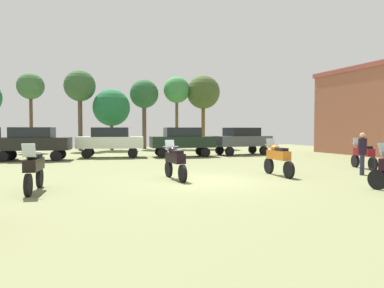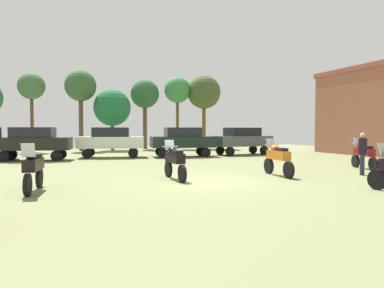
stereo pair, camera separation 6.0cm
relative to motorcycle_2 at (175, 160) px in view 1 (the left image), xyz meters
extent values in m
cube|color=olive|center=(0.90, -0.68, -0.73)|extent=(44.00, 52.00, 0.02)
cylinder|color=black|center=(-0.03, 0.74, -0.40)|extent=(0.14, 0.64, 0.63)
cylinder|color=black|center=(0.03, -0.80, -0.40)|extent=(0.14, 0.64, 0.63)
cube|color=black|center=(0.00, -0.03, 0.09)|extent=(0.41, 1.32, 0.36)
ellipsoid|color=black|center=(-0.01, 0.27, 0.37)|extent=(0.34, 0.49, 0.24)
cube|color=black|center=(0.01, -0.26, 0.33)|extent=(0.32, 0.57, 0.12)
cube|color=silver|center=(-0.02, 0.59, 0.55)|extent=(0.37, 0.16, 0.39)
cylinder|color=#B7B7BC|center=(-0.02, 0.49, 0.49)|extent=(0.62, 0.06, 0.04)
cylinder|color=black|center=(5.23, -4.38, -0.40)|extent=(0.23, 0.65, 0.63)
cube|color=silver|center=(5.25, -4.52, 0.55)|extent=(0.38, 0.21, 0.39)
cylinder|color=black|center=(4.28, 0.32, -0.39)|extent=(0.17, 0.67, 0.66)
cylinder|color=black|center=(4.16, -1.26, -0.39)|extent=(0.17, 0.67, 0.66)
cube|color=#C36A1C|center=(4.22, -0.47, 0.12)|extent=(0.46, 1.37, 0.36)
ellipsoid|color=#C36A1C|center=(4.24, -0.17, 0.40)|extent=(0.35, 0.50, 0.24)
cube|color=black|center=(4.20, -0.71, 0.36)|extent=(0.34, 0.58, 0.12)
cube|color=silver|center=(4.27, 0.17, 0.58)|extent=(0.37, 0.18, 0.39)
cylinder|color=#B7B7BC|center=(4.26, 0.07, 0.52)|extent=(0.62, 0.08, 0.04)
cylinder|color=black|center=(9.67, 1.01, -0.41)|extent=(0.29, 0.63, 0.63)
cylinder|color=black|center=(9.25, -0.45, -0.41)|extent=(0.29, 0.63, 0.63)
cube|color=maroon|center=(9.46, 0.28, 0.08)|extent=(0.71, 1.34, 0.36)
ellipsoid|color=maroon|center=(9.54, 0.56, 0.36)|extent=(0.44, 0.55, 0.24)
cube|color=black|center=(9.40, 0.06, 0.32)|extent=(0.44, 0.62, 0.12)
cube|color=silver|center=(9.63, 0.87, 0.54)|extent=(0.39, 0.25, 0.39)
cylinder|color=#B7B7BC|center=(9.60, 0.78, 0.48)|extent=(0.61, 0.21, 0.04)
cylinder|color=black|center=(-4.89, -1.83, -0.40)|extent=(0.21, 0.66, 0.65)
cylinder|color=black|center=(-4.66, -0.26, -0.40)|extent=(0.21, 0.66, 0.65)
cube|color=black|center=(-4.78, -1.04, 0.11)|extent=(0.55, 1.38, 0.36)
ellipsoid|color=black|center=(-4.82, -1.34, 0.39)|extent=(0.39, 0.52, 0.24)
cube|color=black|center=(-4.74, -0.81, 0.35)|extent=(0.38, 0.60, 0.12)
cube|color=silver|center=(-4.87, -1.67, 0.57)|extent=(0.38, 0.20, 0.39)
cylinder|color=#B7B7BC|center=(-4.85, -1.57, 0.51)|extent=(0.62, 0.13, 0.04)
cylinder|color=black|center=(-7.10, 10.34, -0.40)|extent=(0.67, 0.34, 0.64)
cylinder|color=black|center=(-6.82, 11.76, -0.40)|extent=(0.67, 0.34, 0.64)
cylinder|color=black|center=(-4.23, 9.78, -0.40)|extent=(0.67, 0.34, 0.64)
cylinder|color=black|center=(-3.95, 11.19, -0.40)|extent=(0.67, 0.34, 0.64)
cube|color=black|center=(-5.52, 10.77, 0.29)|extent=(4.57, 2.60, 0.75)
cube|color=black|center=(-5.52, 10.77, 0.97)|extent=(2.63, 2.01, 0.61)
cylinder|color=black|center=(-7.02, 11.36, -0.40)|extent=(0.66, 0.30, 0.64)
cylinder|color=black|center=(-7.20, 12.79, -0.40)|extent=(0.66, 0.30, 0.64)
cylinder|color=black|center=(2.36, 10.03, -0.40)|extent=(0.66, 0.29, 0.64)
cylinder|color=black|center=(2.52, 11.46, -0.40)|extent=(0.66, 0.29, 0.64)
cylinder|color=black|center=(5.26, 9.69, -0.40)|extent=(0.66, 0.29, 0.64)
cylinder|color=black|center=(5.43, 11.12, -0.40)|extent=(0.66, 0.29, 0.64)
cube|color=black|center=(3.89, 10.58, 0.29)|extent=(4.48, 2.29, 0.75)
cube|color=black|center=(3.89, 10.58, 0.97)|extent=(2.53, 1.85, 0.61)
cylinder|color=black|center=(-2.39, 11.17, -0.40)|extent=(0.67, 0.34, 0.64)
cylinder|color=black|center=(-2.10, 12.58, -0.40)|extent=(0.67, 0.34, 0.64)
cylinder|color=black|center=(0.48, 10.59, -0.40)|extent=(0.67, 0.34, 0.64)
cylinder|color=black|center=(0.76, 12.00, -0.40)|extent=(0.67, 0.34, 0.64)
cube|color=silver|center=(-0.81, 11.59, 0.29)|extent=(4.57, 2.61, 0.75)
cube|color=black|center=(-0.81, 11.59, 0.97)|extent=(2.63, 2.02, 0.61)
cylinder|color=black|center=(7.25, 10.04, -0.40)|extent=(0.66, 0.27, 0.64)
cylinder|color=black|center=(7.13, 11.47, -0.40)|extent=(0.66, 0.27, 0.64)
cylinder|color=black|center=(10.16, 10.27, -0.40)|extent=(0.66, 0.27, 0.64)
cylinder|color=black|center=(10.04, 11.71, -0.40)|extent=(0.66, 0.27, 0.64)
cube|color=#495259|center=(8.64, 10.87, 0.29)|extent=(4.43, 2.14, 0.75)
cube|color=black|center=(8.64, 10.87, 0.97)|extent=(2.48, 1.77, 0.61)
cylinder|color=#282C44|center=(7.71, -1.36, -0.30)|extent=(0.14, 0.14, 0.84)
cylinder|color=#282C44|center=(7.56, -1.45, -0.30)|extent=(0.14, 0.14, 0.84)
cylinder|color=black|center=(7.63, -1.41, 0.46)|extent=(0.47, 0.47, 0.67)
sphere|color=tan|center=(7.63, -1.41, 0.91)|extent=(0.23, 0.23, 0.23)
cylinder|color=brown|center=(9.46, 20.42, 1.69)|extent=(0.36, 0.36, 4.82)
sphere|color=#3F5528|center=(9.46, 20.42, 4.84)|extent=(3.30, 3.30, 3.30)
cylinder|color=brown|center=(6.84, 20.85, 1.86)|extent=(0.30, 0.30, 5.16)
sphere|color=#3C8844|center=(6.84, 20.85, 5.01)|extent=(2.56, 2.56, 2.56)
cylinder|color=brown|center=(-2.24, 20.54, 1.83)|extent=(0.38, 0.38, 5.10)
sphere|color=#365C33|center=(-2.24, 20.54, 5.00)|extent=(2.74, 2.74, 2.74)
cylinder|color=brown|center=(0.46, 20.32, 0.83)|extent=(0.31, 0.31, 3.09)
sphere|color=#216A3B|center=(0.46, 20.32, 3.12)|extent=(3.33, 3.33, 3.33)
cylinder|color=brown|center=(-6.19, 20.21, 1.78)|extent=(0.27, 0.27, 5.00)
sphere|color=#3F6B3C|center=(-6.19, 20.21, 4.77)|extent=(2.21, 2.21, 2.21)
cylinder|color=brown|center=(3.71, 21.36, 1.61)|extent=(0.39, 0.39, 4.67)
sphere|color=#2A5C33|center=(3.71, 21.36, 4.56)|extent=(2.74, 2.74, 2.74)
camera|label=1|loc=(-4.08, -12.81, 1.16)|focal=33.72mm
camera|label=2|loc=(-4.03, -12.83, 1.16)|focal=33.72mm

